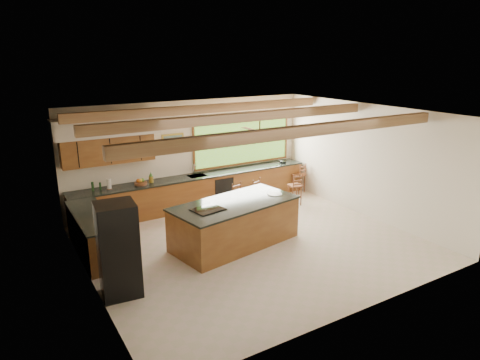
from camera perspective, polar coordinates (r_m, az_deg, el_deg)
ground at (r=10.03m, az=1.65°, el=-8.40°), size 7.20×7.20×0.00m
room_shell at (r=9.78m, az=-1.15°, el=4.64°), size 7.27×6.54×3.02m
counter_run at (r=11.60m, az=-8.52°, el=-2.61°), size 7.12×3.10×1.22m
island at (r=9.81m, az=-0.70°, el=-5.75°), size 3.10×1.85×1.03m
refrigerator at (r=8.00m, az=-15.92°, el=-8.93°), size 0.74×0.73×1.75m
bar_stool_a at (r=11.52m, az=1.71°, el=-1.78°), size 0.48×0.48×1.03m
bar_stool_b at (r=11.23m, az=-0.88°, el=-2.28°), size 0.44×0.44×1.03m
bar_stool_c at (r=12.37m, az=7.49°, el=-0.82°), size 0.40×0.40×0.97m
bar_stool_d at (r=13.50m, az=7.98°, el=0.60°), size 0.40×0.40×0.96m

